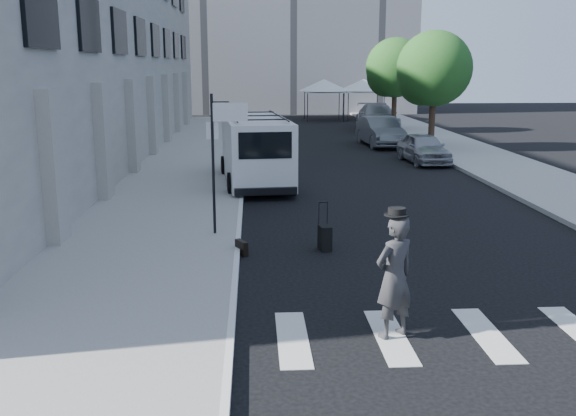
{
  "coord_description": "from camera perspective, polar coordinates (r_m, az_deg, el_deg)",
  "views": [
    {
      "loc": [
        -1.61,
        -12.65,
        4.35
      ],
      "look_at": [
        -0.86,
        0.88,
        1.3
      ],
      "focal_mm": 40.0,
      "sensor_mm": 36.0,
      "label": 1
    }
  ],
  "objects": [
    {
      "name": "parked_car_c",
      "position": [
        43.97,
        7.96,
        8.01
      ],
      "size": [
        2.65,
        6.02,
        1.72
      ],
      "primitive_type": "imported",
      "rotation": [
        0.0,
        0.0,
        -0.04
      ],
      "color": "#9EA0A6",
      "rests_on": "ground"
    },
    {
      "name": "suitcase",
      "position": [
        15.32,
        3.29,
        -2.65
      ],
      "size": [
        0.32,
        0.45,
        1.15
      ],
      "rotation": [
        0.0,
        0.0,
        0.16
      ],
      "color": "black",
      "rests_on": "ground"
    },
    {
      "name": "businessman",
      "position": [
        10.45,
        9.43,
        -6.08
      ],
      "size": [
        0.89,
        0.8,
        2.04
      ],
      "primitive_type": "imported",
      "rotation": [
        0.0,
        0.0,
        3.68
      ],
      "color": "#313133",
      "rests_on": "ground"
    },
    {
      "name": "cargo_van",
      "position": [
        23.64,
        -2.93,
        5.16
      ],
      "size": [
        2.79,
        6.7,
        2.45
      ],
      "rotation": [
        0.0,
        0.0,
        0.1
      ],
      "color": "white",
      "rests_on": "ground"
    },
    {
      "name": "sidewalk_left",
      "position": [
        29.09,
        -8.35,
        4.1
      ],
      "size": [
        4.5,
        48.0,
        0.15
      ],
      "primitive_type": "cube",
      "color": "gray",
      "rests_on": "ground"
    },
    {
      "name": "ground",
      "position": [
        13.48,
        3.89,
        -6.18
      ],
      "size": [
        120.0,
        120.0,
        0.0
      ],
      "primitive_type": "plane",
      "color": "black",
      "rests_on": "ground"
    },
    {
      "name": "parked_car_b",
      "position": [
        35.21,
        8.22,
        6.74
      ],
      "size": [
        2.0,
        4.88,
        1.57
      ],
      "primitive_type": "imported",
      "rotation": [
        0.0,
        0.0,
        0.07
      ],
      "color": "#585B5F",
      "rests_on": "ground"
    },
    {
      "name": "tent_left",
      "position": [
        50.99,
        3.22,
        10.82
      ],
      "size": [
        4.0,
        4.0,
        3.2
      ],
      "color": "black",
      "rests_on": "ground"
    },
    {
      "name": "building_left",
      "position": [
        32.25,
        -21.76,
        14.75
      ],
      "size": [
        10.0,
        44.0,
        12.0
      ],
      "primitive_type": "cube",
      "color": "gray",
      "rests_on": "ground"
    },
    {
      "name": "tree_near",
      "position": [
        34.05,
        12.63,
        11.75
      ],
      "size": [
        3.8,
        3.83,
        6.03
      ],
      "color": "black",
      "rests_on": "ground"
    },
    {
      "name": "tent_right",
      "position": [
        51.93,
        6.73,
        10.79
      ],
      "size": [
        4.0,
        4.0,
        3.2
      ],
      "color": "black",
      "rests_on": "ground"
    },
    {
      "name": "sidewalk_right",
      "position": [
        34.6,
        14.79,
        5.17
      ],
      "size": [
        4.0,
        56.0,
        0.15
      ],
      "primitive_type": "cube",
      "color": "gray",
      "rests_on": "ground"
    },
    {
      "name": "briefcase",
      "position": [
        14.99,
        -4.15,
        -3.55
      ],
      "size": [
        0.32,
        0.44,
        0.34
      ],
      "primitive_type": "cube",
      "rotation": [
        0.0,
        0.0,
        0.5
      ],
      "color": "black",
      "rests_on": "ground"
    },
    {
      "name": "parked_car_a",
      "position": [
        29.47,
        11.96,
        5.24
      ],
      "size": [
        1.86,
        4.05,
        1.35
      ],
      "primitive_type": "imported",
      "rotation": [
        0.0,
        0.0,
        0.07
      ],
      "color": "#93949A",
      "rests_on": "ground"
    },
    {
      "name": "tree_far",
      "position": [
        42.79,
        9.34,
        12.02
      ],
      "size": [
        3.8,
        3.83,
        6.03
      ],
      "color": "black",
      "rests_on": "ground"
    },
    {
      "name": "sign_pole",
      "position": [
        15.96,
        -5.89,
        6.51
      ],
      "size": [
        1.03,
        0.07,
        3.5
      ],
      "color": "black",
      "rests_on": "sidewalk_left"
    }
  ]
}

